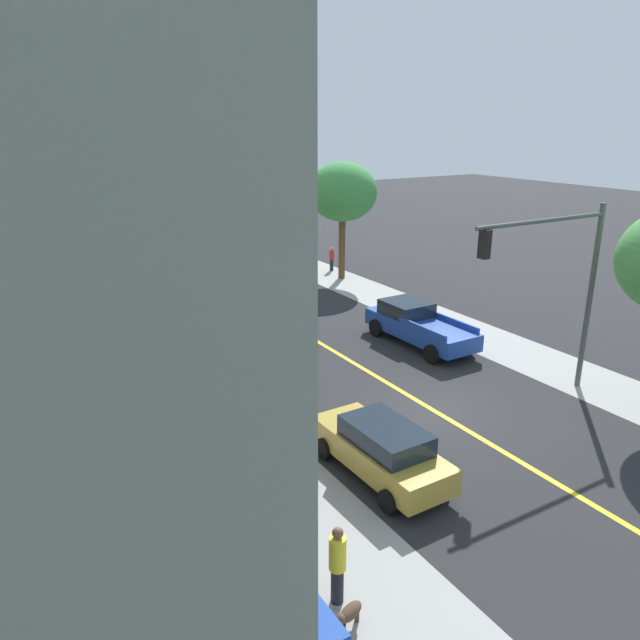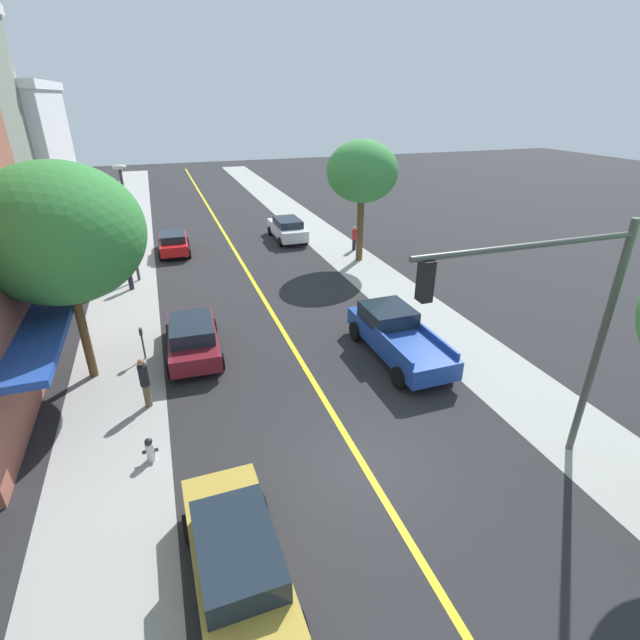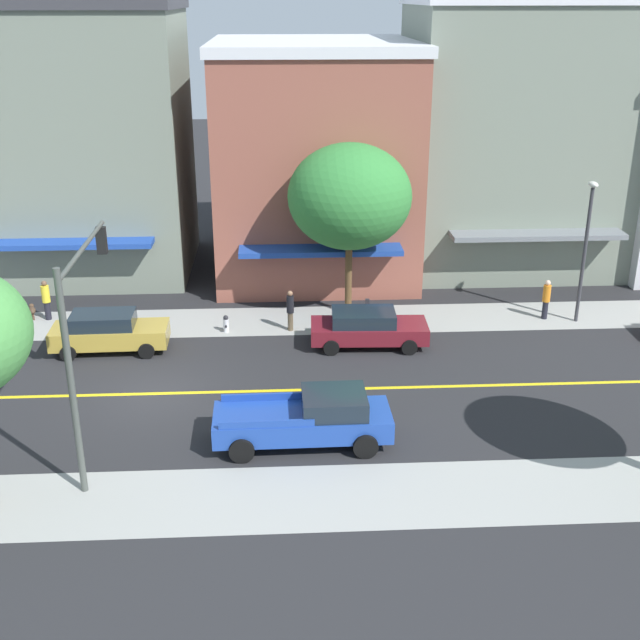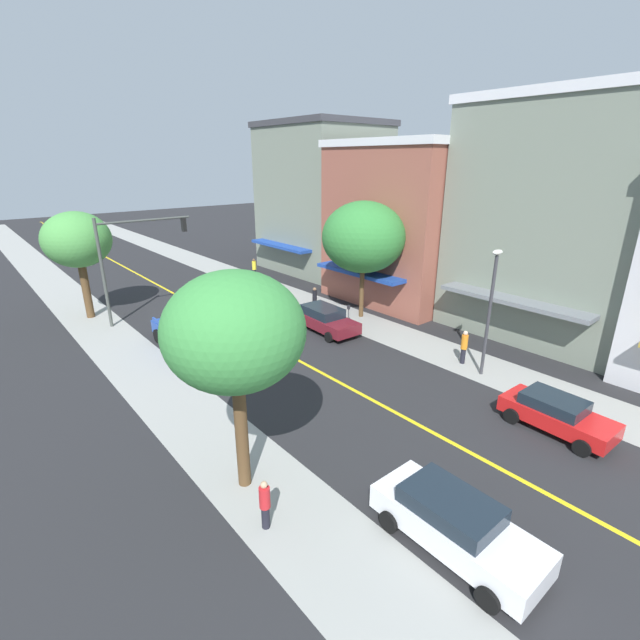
{
  "view_description": "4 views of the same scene",
  "coord_description": "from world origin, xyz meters",
  "px_view_note": "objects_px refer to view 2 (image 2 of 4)",
  "views": [
    {
      "loc": [
        -13.05,
        -14.27,
        9.6
      ],
      "look_at": [
        -1.04,
        6.0,
        1.77
      ],
      "focal_mm": 33.93,
      "sensor_mm": 36.0,
      "label": 1
    },
    {
      "loc": [
        -4.49,
        -9.08,
        9.47
      ],
      "look_at": [
        0.92,
        6.63,
        1.48
      ],
      "focal_mm": 26.3,
      "sensor_mm": 36.0,
      "label": 2
    },
    {
      "loc": [
        26.35,
        4.65,
        13.51
      ],
      "look_at": [
        -1.16,
        6.15,
        2.3
      ],
      "focal_mm": 44.96,
      "sensor_mm": 36.0,
      "label": 3
    },
    {
      "loc": [
        13.02,
        28.03,
        10.13
      ],
      "look_at": [
        -1.12,
        11.17,
        2.17
      ],
      "focal_mm": 24.94,
      "sensor_mm": 36.0,
      "label": 4
    }
  ],
  "objects_px": {
    "white_sedan_right_curb": "(287,228)",
    "blue_pickup_truck": "(397,335)",
    "parking_meter": "(142,339)",
    "pedestrian_red_shirt": "(354,238)",
    "street_tree_left_near": "(60,234)",
    "maroon_sedan_left_curb": "(192,336)",
    "fire_hydrant": "(150,449)",
    "street_lamp": "(127,211)",
    "gold_sedan_left_curb": "(237,559)",
    "pedestrian_orange_shirt": "(129,272)",
    "red_sedan_left_curb": "(174,242)",
    "pedestrian_black_shirt": "(145,381)",
    "street_tree_right_corner": "(362,172)",
    "traffic_light_mast": "(554,314)"
  },
  "relations": [
    {
      "from": "white_sedan_right_curb",
      "to": "pedestrian_orange_shirt",
      "type": "xyz_separation_m",
      "value": [
        -10.55,
        -6.59,
        0.15
      ]
    },
    {
      "from": "parking_meter",
      "to": "pedestrian_red_shirt",
      "type": "relative_size",
      "value": 0.83
    },
    {
      "from": "parking_meter",
      "to": "traffic_light_mast",
      "type": "relative_size",
      "value": 0.2
    },
    {
      "from": "street_tree_right_corner",
      "to": "fire_hydrant",
      "type": "relative_size",
      "value": 9.44
    },
    {
      "from": "street_tree_left_near",
      "to": "maroon_sedan_left_curb",
      "type": "distance_m",
      "value": 5.94
    },
    {
      "from": "street_tree_left_near",
      "to": "street_tree_right_corner",
      "type": "bearing_deg",
      "value": 32.39
    },
    {
      "from": "parking_meter",
      "to": "pedestrian_orange_shirt",
      "type": "xyz_separation_m",
      "value": [
        -0.63,
        8.09,
        0.09
      ]
    },
    {
      "from": "street_tree_left_near",
      "to": "pedestrian_red_shirt",
      "type": "xyz_separation_m",
      "value": [
        15.33,
        11.44,
        -4.56
      ]
    },
    {
      "from": "fire_hydrant",
      "to": "maroon_sedan_left_curb",
      "type": "distance_m",
      "value": 6.19
    },
    {
      "from": "parking_meter",
      "to": "street_lamp",
      "type": "distance_m",
      "value": 9.89
    },
    {
      "from": "parking_meter",
      "to": "pedestrian_red_shirt",
      "type": "bearing_deg",
      "value": 38.58
    },
    {
      "from": "street_tree_right_corner",
      "to": "parking_meter",
      "type": "distance_m",
      "value": 16.29
    },
    {
      "from": "parking_meter",
      "to": "gold_sedan_left_curb",
      "type": "xyz_separation_m",
      "value": [
        1.84,
        -10.76,
        -0.04
      ]
    },
    {
      "from": "white_sedan_right_curb",
      "to": "blue_pickup_truck",
      "type": "bearing_deg",
      "value": 179.07
    },
    {
      "from": "fire_hydrant",
      "to": "blue_pickup_truck",
      "type": "relative_size",
      "value": 0.13
    },
    {
      "from": "fire_hydrant",
      "to": "blue_pickup_truck",
      "type": "height_order",
      "value": "blue_pickup_truck"
    },
    {
      "from": "fire_hydrant",
      "to": "pedestrian_black_shirt",
      "type": "distance_m",
      "value": 2.84
    },
    {
      "from": "street_tree_right_corner",
      "to": "traffic_light_mast",
      "type": "distance_m",
      "value": 18.6
    },
    {
      "from": "street_lamp",
      "to": "red_sedan_left_curb",
      "type": "bearing_deg",
      "value": 63.75
    },
    {
      "from": "pedestrian_orange_shirt",
      "to": "street_lamp",
      "type": "bearing_deg",
      "value": 142.18
    },
    {
      "from": "pedestrian_red_shirt",
      "to": "street_tree_right_corner",
      "type": "bearing_deg",
      "value": -86.17
    },
    {
      "from": "maroon_sedan_left_curb",
      "to": "street_tree_right_corner",
      "type": "bearing_deg",
      "value": -48.9
    },
    {
      "from": "street_tree_left_near",
      "to": "traffic_light_mast",
      "type": "relative_size",
      "value": 1.12
    },
    {
      "from": "fire_hydrant",
      "to": "white_sedan_right_curb",
      "type": "relative_size",
      "value": 0.16
    },
    {
      "from": "fire_hydrant",
      "to": "pedestrian_orange_shirt",
      "type": "relative_size",
      "value": 0.42
    },
    {
      "from": "street_lamp",
      "to": "gold_sedan_left_curb",
      "type": "xyz_separation_m",
      "value": [
        2.11,
        -20.17,
        -3.05
      ]
    },
    {
      "from": "street_tree_left_near",
      "to": "street_tree_right_corner",
      "type": "xyz_separation_m",
      "value": [
        14.82,
        9.4,
        -0.03
      ]
    },
    {
      "from": "white_sedan_right_curb",
      "to": "pedestrian_black_shirt",
      "type": "height_order",
      "value": "pedestrian_black_shirt"
    },
    {
      "from": "parking_meter",
      "to": "street_tree_left_near",
      "type": "bearing_deg",
      "value": -159.99
    },
    {
      "from": "street_tree_right_corner",
      "to": "pedestrian_black_shirt",
      "type": "xyz_separation_m",
      "value": [
        -12.9,
        -12.07,
        -4.41
      ]
    },
    {
      "from": "street_lamp",
      "to": "red_sedan_left_curb",
      "type": "relative_size",
      "value": 1.51
    },
    {
      "from": "blue_pickup_truck",
      "to": "pedestrian_black_shirt",
      "type": "xyz_separation_m",
      "value": [
        -9.47,
        -0.39,
        0.09
      ]
    },
    {
      "from": "pedestrian_red_shirt",
      "to": "pedestrian_black_shirt",
      "type": "bearing_deg",
      "value": -115.65
    },
    {
      "from": "fire_hydrant",
      "to": "gold_sedan_left_curb",
      "type": "distance_m",
      "value": 4.97
    },
    {
      "from": "street_tree_right_corner",
      "to": "parking_meter",
      "type": "bearing_deg",
      "value": -146.09
    },
    {
      "from": "traffic_light_mast",
      "to": "red_sedan_left_curb",
      "type": "bearing_deg",
      "value": -71.02
    },
    {
      "from": "gold_sedan_left_curb",
      "to": "pedestrian_orange_shirt",
      "type": "distance_m",
      "value": 19.01
    },
    {
      "from": "blue_pickup_truck",
      "to": "pedestrian_black_shirt",
      "type": "height_order",
      "value": "pedestrian_black_shirt"
    },
    {
      "from": "maroon_sedan_left_curb",
      "to": "blue_pickup_truck",
      "type": "height_order",
      "value": "blue_pickup_truck"
    },
    {
      "from": "street_tree_right_corner",
      "to": "traffic_light_mast",
      "type": "height_order",
      "value": "street_tree_right_corner"
    },
    {
      "from": "white_sedan_right_curb",
      "to": "pedestrian_black_shirt",
      "type": "xyz_separation_m",
      "value": [
        -9.83,
        -18.02,
        0.16
      ]
    },
    {
      "from": "pedestrian_black_shirt",
      "to": "blue_pickup_truck",
      "type": "bearing_deg",
      "value": 128.55
    },
    {
      "from": "street_tree_left_near",
      "to": "blue_pickup_truck",
      "type": "distance_m",
      "value": 12.46
    },
    {
      "from": "traffic_light_mast",
      "to": "pedestrian_black_shirt",
      "type": "distance_m",
      "value": 12.36
    },
    {
      "from": "red_sedan_left_curb",
      "to": "pedestrian_black_shirt",
      "type": "relative_size",
      "value": 2.3
    },
    {
      "from": "fire_hydrant",
      "to": "white_sedan_right_curb",
      "type": "height_order",
      "value": "white_sedan_right_curb"
    },
    {
      "from": "white_sedan_right_curb",
      "to": "traffic_light_mast",
      "type": "bearing_deg",
      "value": -179.4
    },
    {
      "from": "pedestrian_orange_shirt",
      "to": "street_tree_left_near",
      "type": "bearing_deg",
      "value": -30.27
    },
    {
      "from": "street_lamp",
      "to": "white_sedan_right_curb",
      "type": "height_order",
      "value": "street_lamp"
    },
    {
      "from": "street_tree_left_near",
      "to": "maroon_sedan_left_curb",
      "type": "height_order",
      "value": "street_tree_left_near"
    }
  ]
}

